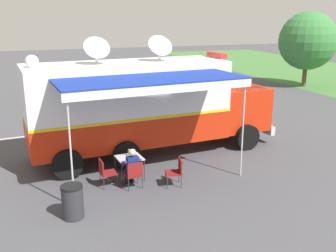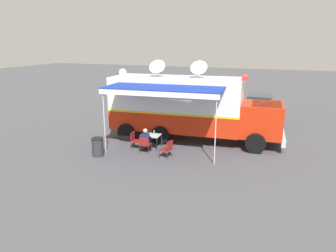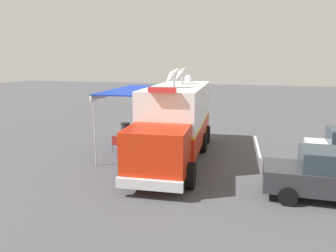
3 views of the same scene
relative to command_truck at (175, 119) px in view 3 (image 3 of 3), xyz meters
name	(u,v)px [view 3 (image 3 of 3)]	position (x,y,z in m)	size (l,w,h in m)	color
ground_plane	(178,153)	(0.02, -0.75, -1.95)	(100.00, 100.00, 0.00)	#47474C
lot_stripe	(257,146)	(-3.90, -3.46, -1.94)	(0.12, 4.80, 0.01)	silver
command_truck	(175,119)	(0.00, 0.00, 0.00)	(5.43, 9.65, 4.53)	red
folding_table	(144,136)	(2.14, -1.28, -1.27)	(0.86, 0.86, 0.73)	silver
water_bottle	(146,133)	(2.00, -1.25, -1.11)	(0.07, 0.07, 0.22)	#3F9959
folding_chair_at_table	(131,137)	(2.94, -1.34, -1.43)	(0.52, 0.52, 0.87)	maroon
folding_chair_beside_table	(143,135)	(2.47, -2.13, -1.43)	(0.52, 0.52, 0.87)	maroon
folding_chair_spare_by_truck	(117,143)	(3.15, -0.05, -1.43)	(0.57, 0.57, 0.87)	maroon
seated_responder	(134,135)	(2.75, -1.36, -1.30)	(0.68, 0.58, 1.25)	navy
trash_bin	(125,130)	(4.12, -3.31, -1.49)	(0.57, 0.57, 0.91)	#2D2D33
car_behind_truck	(328,175)	(-6.30, 3.24, -1.07)	(4.21, 2.04, 1.76)	#2D2D33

